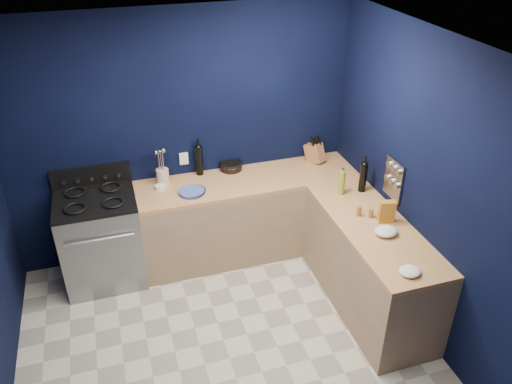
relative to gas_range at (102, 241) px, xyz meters
name	(u,v)px	position (x,y,z in m)	size (l,w,h in m)	color
floor	(230,359)	(0.93, -1.42, -0.47)	(3.50, 3.50, 0.02)	beige
ceiling	(218,57)	(0.93, -1.42, 2.15)	(3.50, 3.50, 0.02)	silver
wall_back	(182,138)	(0.93, 0.34, 0.84)	(3.50, 0.02, 2.60)	black
wall_right	(433,198)	(2.69, -1.42, 0.84)	(0.02, 3.50, 2.60)	black
cab_back	(248,217)	(1.53, 0.02, -0.03)	(2.30, 0.63, 0.86)	#9D7E5E
top_back	(248,181)	(1.53, 0.02, 0.42)	(2.30, 0.63, 0.04)	#955E35
cab_right	(369,267)	(2.37, -1.13, -0.03)	(0.63, 1.67, 0.86)	#9D7E5E
top_right	(375,228)	(2.37, -1.13, 0.42)	(0.63, 1.67, 0.04)	#955E35
gas_range	(102,241)	(0.00, 0.00, 0.00)	(0.76, 0.66, 0.92)	gray
oven_door	(104,260)	(0.00, -0.32, -0.01)	(0.59, 0.02, 0.42)	black
cooktop	(94,200)	(0.00, 0.00, 0.48)	(0.76, 0.66, 0.03)	black
backguard	(91,176)	(0.00, 0.30, 0.58)	(0.76, 0.06, 0.20)	black
spice_panel	(394,179)	(2.67, -0.87, 0.72)	(0.02, 0.28, 0.38)	gray
wall_outlet	(184,159)	(0.93, 0.32, 0.62)	(0.09, 0.02, 0.13)	white
plate_stack	(192,192)	(0.92, -0.09, 0.46)	(0.25, 0.25, 0.03)	#4060A5
ramekin	(160,187)	(0.64, 0.09, 0.46)	(0.10, 0.10, 0.04)	white
utensil_crock	(163,176)	(0.69, 0.19, 0.52)	(0.13, 0.13, 0.16)	beige
wine_bottle_back	(199,161)	(1.08, 0.27, 0.60)	(0.08, 0.08, 0.32)	black
lemon_basket	(231,166)	(1.42, 0.27, 0.48)	(0.23, 0.23, 0.09)	black
knife_block	(315,153)	(2.34, 0.18, 0.54)	(0.11, 0.19, 0.21)	#956038
wine_bottle_right	(363,178)	(2.54, -0.55, 0.59)	(0.07, 0.07, 0.30)	black
oil_bottle	(342,183)	(2.31, -0.54, 0.57)	(0.06, 0.06, 0.25)	olive
spice_jar_near	(359,211)	(2.30, -0.94, 0.49)	(0.04, 0.04, 0.10)	olive
spice_jar_far	(371,213)	(2.39, -1.00, 0.48)	(0.05, 0.05, 0.09)	olive
crouton_bag	(387,212)	(2.49, -1.10, 0.54)	(0.14, 0.07, 0.21)	#A74126
towel_front	(386,231)	(2.38, -1.28, 0.48)	(0.20, 0.17, 0.07)	white
towel_end	(410,271)	(2.30, -1.80, 0.47)	(0.17, 0.15, 0.05)	white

